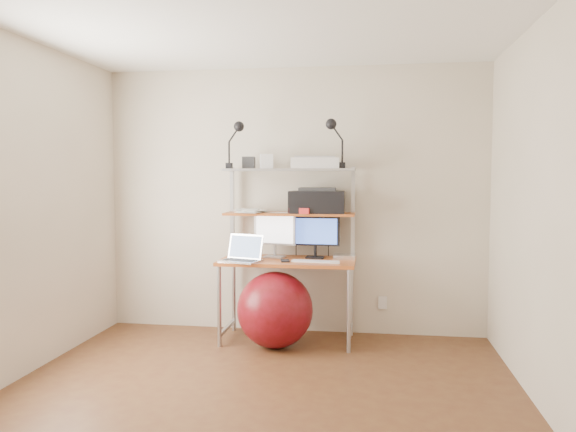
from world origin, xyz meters
name	(u,v)px	position (x,y,z in m)	size (l,w,h in m)	color
room	(254,213)	(0.00, 0.00, 1.25)	(3.60, 3.60, 3.60)	brown
computer_desk	(289,235)	(0.00, 1.50, 0.96)	(1.20, 0.60, 1.57)	#AE4A21
wall_outlet	(383,303)	(0.85, 1.79, 0.30)	(0.08, 0.01, 0.12)	silver
monitor_silver	(275,232)	(-0.14, 1.56, 0.98)	(0.40, 0.17, 0.45)	#AFAFB4
monitor_black	(315,234)	(0.24, 1.57, 0.96)	(0.44, 0.13, 0.44)	black
laptop	(243,256)	(-0.37, 1.28, 0.79)	(0.39, 0.35, 0.29)	silver
keyboard	(313,261)	(0.24, 1.33, 0.75)	(0.38, 0.11, 0.01)	silver
mouse	(335,262)	(0.43, 1.27, 0.75)	(0.08, 0.05, 0.02)	silver
mac_mini	(345,257)	(0.50, 1.57, 0.76)	(0.19, 0.19, 0.04)	silver
phone	(285,261)	(0.00, 1.33, 0.75)	(0.07, 0.13, 0.01)	black
printer	(318,201)	(0.25, 1.57, 1.26)	(0.49, 0.35, 0.23)	black
nas_cube	(297,202)	(0.07, 1.56, 1.25)	(0.13, 0.13, 0.20)	black
red_box	(301,211)	(0.12, 1.47, 1.18)	(0.18, 0.12, 0.05)	red
scanner	(314,163)	(0.23, 1.55, 1.60)	(0.46, 0.33, 0.11)	silver
box_white	(266,161)	(-0.21, 1.53, 1.62)	(0.11, 0.09, 0.13)	silver
box_grey	(249,163)	(-0.39, 1.62, 1.61)	(0.11, 0.11, 0.11)	#2C2C2E
clip_lamp_left	(237,134)	(-0.46, 1.47, 1.86)	(0.17, 0.09, 0.42)	black
clip_lamp_right	(333,132)	(0.40, 1.52, 1.87)	(0.18, 0.10, 0.44)	black
exercise_ball	(275,310)	(-0.08, 1.24, 0.33)	(0.66, 0.66, 0.66)	maroon
paper_stack	(250,211)	(-0.37, 1.57, 1.17)	(0.33, 0.40, 0.03)	white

